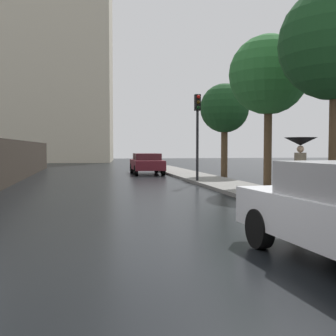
{
  "coord_description": "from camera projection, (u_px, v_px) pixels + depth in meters",
  "views": [
    {
      "loc": [
        -0.87,
        -5.81,
        1.67
      ],
      "look_at": [
        1.44,
        6.0,
        1.09
      ],
      "focal_mm": 44.27,
      "sensor_mm": 36.0,
      "label": 1
    }
  ],
  "objects": [
    {
      "name": "ground",
      "position": [
        150.0,
        265.0,
        5.94
      ],
      "size": [
        120.0,
        120.0,
        0.0
      ],
      "primitive_type": "plane",
      "color": "black"
    },
    {
      "name": "car_maroon_near_kerb",
      "position": [
        147.0,
        163.0,
        26.58
      ],
      "size": [
        1.97,
        4.42,
        1.33
      ],
      "rotation": [
        0.0,
        0.0,
        -0.02
      ],
      "color": "maroon",
      "rests_on": "ground"
    },
    {
      "name": "pedestrian_with_umbrella_far",
      "position": [
        300.0,
        151.0,
        12.45
      ],
      "size": [
        0.97,
        0.97,
        1.85
      ],
      "rotation": [
        0.0,
        0.0,
        2.88
      ],
      "color": "black",
      "rests_on": "sidewalk_strip"
    },
    {
      "name": "traffic_light",
      "position": [
        198.0,
        121.0,
        19.32
      ],
      "size": [
        0.26,
        0.39,
        4.03
      ],
      "color": "black",
      "rests_on": "sidewalk_strip"
    },
    {
      "name": "street_tree_near",
      "position": [
        225.0,
        109.0,
        23.51
      ],
      "size": [
        2.78,
        2.78,
        5.33
      ],
      "color": "#4C3823",
      "rests_on": "ground"
    },
    {
      "name": "street_tree_mid",
      "position": [
        269.0,
        75.0,
        17.17
      ],
      "size": [
        3.29,
        3.29,
        6.36
      ],
      "color": "#4C3823",
      "rests_on": "ground"
    },
    {
      "name": "street_tree_far",
      "position": [
        336.0,
        44.0,
        12.83
      ],
      "size": [
        3.52,
        3.52,
        6.69
      ],
      "color": "#4C3823",
      "rests_on": "ground"
    },
    {
      "name": "distant_tower",
      "position": [
        56.0,
        50.0,
        50.26
      ],
      "size": [
        14.22,
        11.71,
        30.82
      ],
      "color": "beige",
      "rests_on": "ground"
    }
  ]
}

